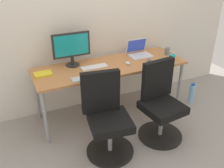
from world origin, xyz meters
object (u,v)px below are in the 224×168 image
at_px(coffee_mug, 172,58).
at_px(office_chair_right, 160,104).
at_px(open_laptop, 139,52).
at_px(desktop_monitor, 71,47).
at_px(office_chair_left, 107,118).
at_px(water_bottle_on_floor, 192,93).

bearing_deg(coffee_mug, office_chair_right, -135.22).
bearing_deg(open_laptop, office_chair_right, -101.02).
bearing_deg(desktop_monitor, coffee_mug, -18.29).
distance_m(office_chair_right, open_laptop, 0.92).
xyz_separation_m(office_chair_left, coffee_mug, (1.15, 0.45, 0.35)).
bearing_deg(desktop_monitor, office_chair_right, -47.42).
height_order(open_laptop, coffee_mug, open_laptop).
height_order(desktop_monitor, coffee_mug, desktop_monitor).
distance_m(office_chair_left, office_chair_right, 0.70).
relative_size(open_laptop, coffee_mug, 3.37).
xyz_separation_m(water_bottle_on_floor, coffee_mug, (-0.43, 0.02, 0.63)).
distance_m(office_chair_right, desktop_monitor, 1.30).
distance_m(desktop_monitor, open_laptop, 0.98).
bearing_deg(office_chair_left, desktop_monitor, 96.56).
height_order(office_chair_right, water_bottle_on_floor, office_chair_right).
bearing_deg(office_chair_left, office_chair_right, 0.02).
height_order(office_chair_right, coffee_mug, office_chair_right).
distance_m(office_chair_left, open_laptop, 1.25).
xyz_separation_m(office_chair_left, office_chair_right, (0.70, 0.00, 0.00)).
relative_size(water_bottle_on_floor, coffee_mug, 3.37).
distance_m(water_bottle_on_floor, coffee_mug, 0.76).
distance_m(open_laptop, coffee_mug, 0.48).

